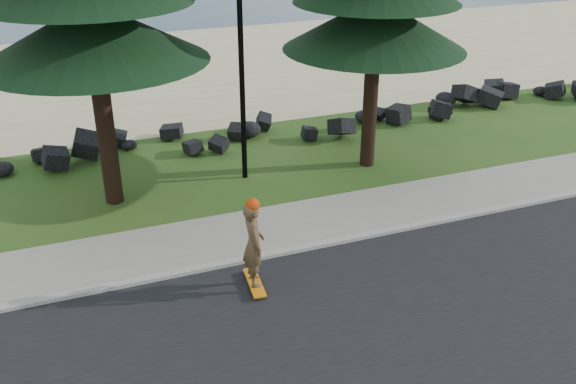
% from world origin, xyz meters
% --- Properties ---
extents(ground, '(160.00, 160.00, 0.00)m').
position_xyz_m(ground, '(0.00, 0.00, 0.00)').
color(ground, '#255019').
rests_on(ground, ground).
extents(road, '(160.00, 7.00, 0.02)m').
position_xyz_m(road, '(0.00, -4.50, 0.01)').
color(road, black).
rests_on(road, ground).
extents(kerb, '(160.00, 0.20, 0.10)m').
position_xyz_m(kerb, '(0.00, -0.90, 0.05)').
color(kerb, '#ADA99B').
rests_on(kerb, ground).
extents(sidewalk, '(160.00, 2.00, 0.08)m').
position_xyz_m(sidewalk, '(0.00, 0.20, 0.04)').
color(sidewalk, gray).
rests_on(sidewalk, ground).
extents(beach_sand, '(160.00, 15.00, 0.01)m').
position_xyz_m(beach_sand, '(0.00, 14.50, 0.01)').
color(beach_sand, '#C6B284').
rests_on(beach_sand, ground).
extents(seawall_boulders, '(60.00, 2.40, 1.10)m').
position_xyz_m(seawall_boulders, '(0.00, 5.60, 0.00)').
color(seawall_boulders, black).
rests_on(seawall_boulders, ground).
extents(lamp_post, '(0.25, 0.14, 8.14)m').
position_xyz_m(lamp_post, '(0.00, 3.20, 4.13)').
color(lamp_post, black).
rests_on(lamp_post, ground).
extents(skateboarder, '(0.48, 1.07, 1.96)m').
position_xyz_m(skateboarder, '(-1.39, -1.85, 0.99)').
color(skateboarder, orange).
rests_on(skateboarder, ground).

